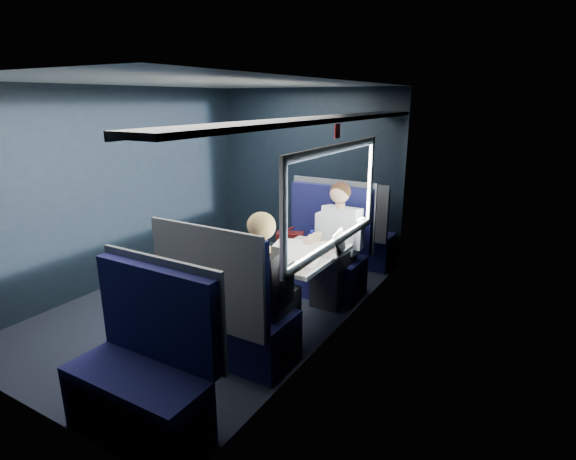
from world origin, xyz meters
The scene contains 13 objects.
ground centered at (0.00, 0.00, -0.01)m, with size 2.80×4.20×0.01m, color black.
room_shell centered at (0.02, 0.00, 1.48)m, with size 3.00×4.40×2.40m.
table centered at (1.03, 0.00, 0.66)m, with size 0.62×1.00×0.74m.
seat_bay_near centered at (0.84, 0.87, 0.42)m, with size 1.05×0.62×1.26m.
seat_bay_far centered at (0.85, -0.87, 0.41)m, with size 1.04×0.62×1.26m.
seat_row_front centered at (0.85, 1.80, 0.41)m, with size 1.04×0.51×1.16m.
seat_row_back centered at (0.85, -1.80, 0.41)m, with size 1.04×0.51×1.16m.
man centered at (1.10, 0.70, 0.72)m, with size 0.53×0.56×1.32m.
woman centered at (1.10, -0.71, 0.73)m, with size 0.53×0.56×1.32m.
papers centered at (0.98, 0.00, 0.74)m, with size 0.54×0.77×0.01m, color white.
laptop centered at (1.32, 0.14, 0.80)m, with size 0.28×0.34×0.23m.
bottle_small centered at (1.33, 0.23, 0.84)m, with size 0.06×0.06×0.22m.
cup centered at (1.21, 0.42, 0.78)m, with size 0.06×0.06×0.08m, color white.
Camera 1 is at (2.96, -3.54, 2.15)m, focal length 28.00 mm.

